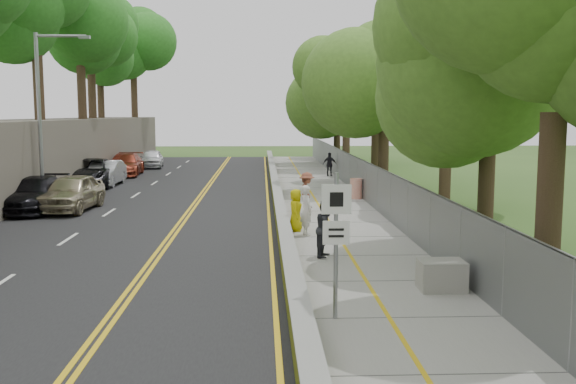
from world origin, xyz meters
TOP-DOWN VIEW (x-y plane):
  - ground at (0.00, 0.00)m, footprint 140.00×140.00m
  - road at (-5.40, 15.00)m, footprint 11.20×66.00m
  - sidewalk at (2.55, 15.00)m, footprint 4.20×66.00m
  - jersey_barrier at (0.25, 15.00)m, footprint 0.42×66.00m
  - chainlink_fence at (4.65, 15.00)m, footprint 0.04×66.00m
  - trees_fenceside at (7.00, 15.00)m, footprint 7.00×66.00m
  - streetlight at (-10.46, 14.00)m, footprint 2.52×0.22m
  - signpost at (1.05, -3.02)m, footprint 0.62×0.09m
  - construction_barrel at (4.30, 16.09)m, footprint 0.62×0.62m
  - concrete_block at (3.91, -0.91)m, footprint 1.11×0.84m
  - car_3 at (-10.60, 12.55)m, footprint 2.21×5.24m
  - car_4 at (-9.00, 12.70)m, footprint 2.23×4.91m
  - car_5 at (-9.88, 22.63)m, footprint 1.63×4.57m
  - car_6 at (-10.60, 22.12)m, footprint 2.96×6.05m
  - car_7 at (-10.02, 28.99)m, footprint 2.42×5.41m
  - car_8 at (-9.29, 35.51)m, footprint 2.10×4.39m
  - painter_0 at (0.75, 7.17)m, footprint 0.60×0.82m
  - painter_1 at (1.09, 6.35)m, footprint 0.58×0.74m
  - painter_2 at (1.45, 2.88)m, footprint 0.89×1.00m
  - painter_3 at (1.45, 11.36)m, footprint 0.85×1.25m
  - person_far at (4.20, 27.91)m, footprint 1.02×0.60m

SIDE VIEW (x-z plane):
  - ground at x=0.00m, z-range 0.00..0.00m
  - road at x=-5.40m, z-range 0.00..0.04m
  - sidewalk at x=2.55m, z-range 0.00..0.05m
  - jersey_barrier at x=0.25m, z-range 0.00..0.60m
  - concrete_block at x=3.91m, z-range 0.05..0.79m
  - construction_barrel at x=4.30m, z-range 0.05..1.08m
  - car_8 at x=-9.29m, z-range 0.04..1.49m
  - car_5 at x=-9.88m, z-range 0.04..1.54m
  - car_3 at x=-10.60m, z-range 0.04..1.55m
  - car_7 at x=-10.02m, z-range 0.04..1.58m
  - painter_0 at x=0.75m, z-range 0.05..1.61m
  - car_4 at x=-9.00m, z-range 0.04..1.67m
  - person_far at x=4.20m, z-range 0.05..1.68m
  - car_6 at x=-10.60m, z-range 0.04..1.70m
  - painter_2 at x=1.45m, z-range 0.05..1.78m
  - painter_1 at x=1.09m, z-range 0.05..1.84m
  - painter_3 at x=1.45m, z-range 0.05..1.84m
  - chainlink_fence at x=4.65m, z-range 0.00..2.00m
  - signpost at x=1.05m, z-range 0.41..3.51m
  - streetlight at x=-10.46m, z-range 0.64..8.64m
  - trees_fenceside at x=7.00m, z-range 0.00..14.00m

